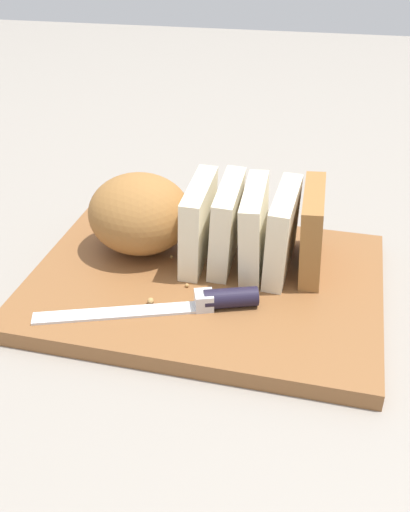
# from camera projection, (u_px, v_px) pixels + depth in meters

# --- Properties ---
(ground_plane) EXTENTS (3.00, 3.00, 0.00)m
(ground_plane) POSITION_uv_depth(u_px,v_px,m) (205.00, 290.00, 0.73)
(ground_plane) COLOR gray
(cutting_board) EXTENTS (0.43, 0.32, 0.02)m
(cutting_board) POSITION_uv_depth(u_px,v_px,m) (205.00, 284.00, 0.72)
(cutting_board) COLOR brown
(cutting_board) RESTS_ON ground_plane
(bread_loaf) EXTENTS (0.29, 0.13, 0.10)m
(bread_loaf) POSITION_uv_depth(u_px,v_px,m) (193.00, 220.00, 0.73)
(bread_loaf) COLOR #996633
(bread_loaf) RESTS_ON cutting_board
(bread_knife) EXTENTS (0.24, 0.10, 0.02)m
(bread_knife) POSITION_uv_depth(u_px,v_px,m) (201.00, 302.00, 0.66)
(bread_knife) COLOR silver
(bread_knife) RESTS_ON cutting_board
(crumb_near_knife) EXTENTS (0.00, 0.00, 0.00)m
(crumb_near_knife) POSITION_uv_depth(u_px,v_px,m) (171.00, 257.00, 0.75)
(crumb_near_knife) COLOR tan
(crumb_near_knife) RESTS_ON cutting_board
(crumb_near_loaf) EXTENTS (0.01, 0.01, 0.01)m
(crumb_near_loaf) POSITION_uv_depth(u_px,v_px,m) (253.00, 287.00, 0.69)
(crumb_near_loaf) COLOR tan
(crumb_near_loaf) RESTS_ON cutting_board
(crumb_stray_left) EXTENTS (0.00, 0.00, 0.00)m
(crumb_stray_left) POSITION_uv_depth(u_px,v_px,m) (187.00, 285.00, 0.70)
(crumb_stray_left) COLOR tan
(crumb_stray_left) RESTS_ON cutting_board
(crumb_stray_right) EXTENTS (0.01, 0.01, 0.01)m
(crumb_stray_right) POSITION_uv_depth(u_px,v_px,m) (151.00, 301.00, 0.67)
(crumb_stray_right) COLOR tan
(crumb_stray_right) RESTS_ON cutting_board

